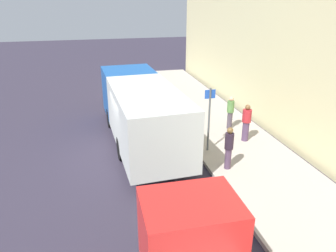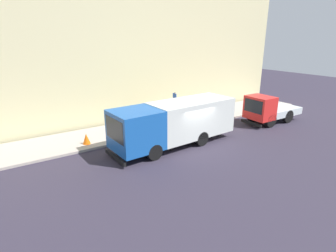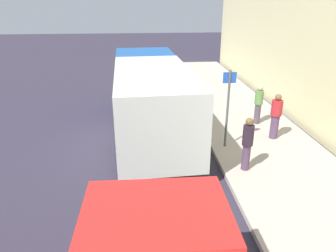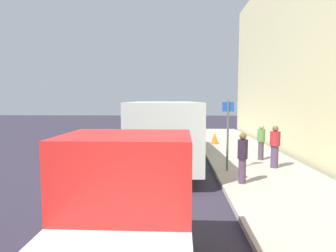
# 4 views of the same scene
# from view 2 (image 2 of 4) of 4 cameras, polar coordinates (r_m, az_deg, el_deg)

# --- Properties ---
(ground) EXTENTS (80.00, 80.00, 0.00)m
(ground) POSITION_cam_2_polar(r_m,az_deg,el_deg) (17.68, 5.98, -4.19)
(ground) COLOR #2E2937
(sidewalk) EXTENTS (3.92, 30.00, 0.15)m
(sidewalk) POSITION_cam_2_polar(r_m,az_deg,el_deg) (21.47, -2.37, 0.22)
(sidewalk) COLOR #AA9F94
(sidewalk) RESTS_ON ground
(building_facade) EXTENTS (0.50, 30.00, 10.62)m
(building_facade) POSITION_cam_2_polar(r_m,az_deg,el_deg) (22.60, -5.88, 14.59)
(building_facade) COLOR beige
(building_facade) RESTS_ON ground
(large_utility_truck) EXTENTS (2.93, 8.60, 2.79)m
(large_utility_truck) POSITION_cam_2_polar(r_m,az_deg,el_deg) (17.23, 1.42, 0.96)
(large_utility_truck) COLOR #1750A1
(large_utility_truck) RESTS_ON ground
(small_flatbed_truck) EXTENTS (2.13, 5.13, 2.32)m
(small_flatbed_truck) POSITION_cam_2_polar(r_m,az_deg,el_deg) (23.39, 20.26, 3.22)
(small_flatbed_truck) COLOR red
(small_flatbed_truck) RESTS_ON ground
(pedestrian_walking) EXTENTS (0.39, 0.39, 1.64)m
(pedestrian_walking) POSITION_cam_2_polar(r_m,az_deg,el_deg) (20.90, -6.13, 2.34)
(pedestrian_walking) COLOR #4A3F4B
(pedestrian_walking) RESTS_ON sidewalk
(pedestrian_standing) EXTENTS (0.55, 0.55, 1.70)m
(pedestrian_standing) POSITION_cam_2_polar(r_m,az_deg,el_deg) (21.68, -2.74, 3.05)
(pedestrian_standing) COLOR #4B3754
(pedestrian_standing) RESTS_ON sidewalk
(pedestrian_third) EXTENTS (0.46, 0.46, 1.67)m
(pedestrian_third) POSITION_cam_2_polar(r_m,az_deg,el_deg) (21.44, 4.72, 2.85)
(pedestrian_third) COLOR #4A364E
(pedestrian_third) RESTS_ON sidewalk
(traffic_cone_orange) EXTENTS (0.48, 0.48, 0.69)m
(traffic_cone_orange) POSITION_cam_2_polar(r_m,az_deg,el_deg) (18.17, -16.78, -2.59)
(traffic_cone_orange) COLOR orange
(traffic_cone_orange) RESTS_ON sidewalk
(street_sign_post) EXTENTS (0.44, 0.08, 2.71)m
(street_sign_post) POSITION_cam_2_polar(r_m,az_deg,el_deg) (20.16, 1.41, 3.97)
(street_sign_post) COLOR #4C5156
(street_sign_post) RESTS_ON sidewalk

